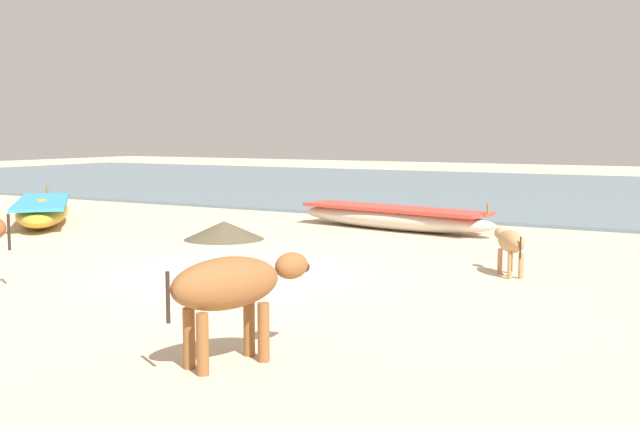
{
  "coord_description": "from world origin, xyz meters",
  "views": [
    {
      "loc": [
        6.45,
        -8.74,
        2.03
      ],
      "look_at": [
        -0.19,
        2.89,
        0.6
      ],
      "focal_mm": 42.86,
      "sensor_mm": 36.0,
      "label": 1
    }
  ],
  "objects_px": {
    "cow_second_adult_brown": "(231,287)",
    "calf_near_tan": "(510,243)",
    "fishing_boat_2": "(43,211)",
    "fishing_boat_0": "(393,217)"
  },
  "relations": [
    {
      "from": "fishing_boat_2",
      "to": "cow_second_adult_brown",
      "type": "relative_size",
      "value": 2.87
    },
    {
      "from": "fishing_boat_0",
      "to": "fishing_boat_2",
      "type": "relative_size",
      "value": 1.18
    },
    {
      "from": "cow_second_adult_brown",
      "to": "calf_near_tan",
      "type": "bearing_deg",
      "value": 11.66
    },
    {
      "from": "fishing_boat_2",
      "to": "cow_second_adult_brown",
      "type": "xyz_separation_m",
      "value": [
        9.87,
        -6.34,
        0.4
      ]
    },
    {
      "from": "fishing_boat_0",
      "to": "fishing_boat_2",
      "type": "distance_m",
      "value": 7.81
    },
    {
      "from": "fishing_boat_0",
      "to": "fishing_boat_2",
      "type": "xyz_separation_m",
      "value": [
        -7.25,
        -2.91,
        0.03
      ]
    },
    {
      "from": "fishing_boat_2",
      "to": "calf_near_tan",
      "type": "relative_size",
      "value": 4.52
    },
    {
      "from": "cow_second_adult_brown",
      "to": "fishing_boat_0",
      "type": "bearing_deg",
      "value": 37.62
    },
    {
      "from": "fishing_boat_0",
      "to": "calf_near_tan",
      "type": "distance_m",
      "value": 5.32
    },
    {
      "from": "calf_near_tan",
      "to": "fishing_boat_0",
      "type": "bearing_deg",
      "value": 6.85
    }
  ]
}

